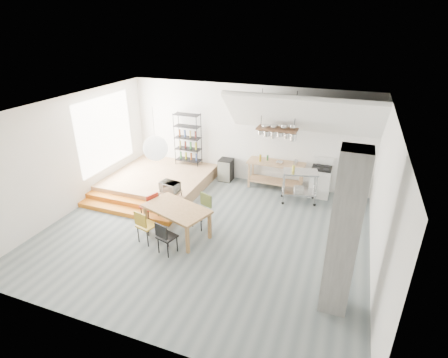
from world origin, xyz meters
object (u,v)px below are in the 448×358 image
at_px(dining_table, 177,211).
at_px(stove, 320,181).
at_px(rolling_cart, 300,182).
at_px(mini_fridge, 226,170).

bearing_deg(dining_table, stove, 67.11).
bearing_deg(stove, dining_table, -131.33).
relative_size(stove, rolling_cart, 1.07).
distance_m(stove, rolling_cart, 0.86).
bearing_deg(mini_fridge, dining_table, -89.79).
height_order(rolling_cart, mini_fridge, rolling_cart).
distance_m(stove, mini_fridge, 3.11).
relative_size(rolling_cart, mini_fridge, 1.46).
height_order(dining_table, mini_fridge, dining_table).
bearing_deg(stove, rolling_cart, -129.23).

